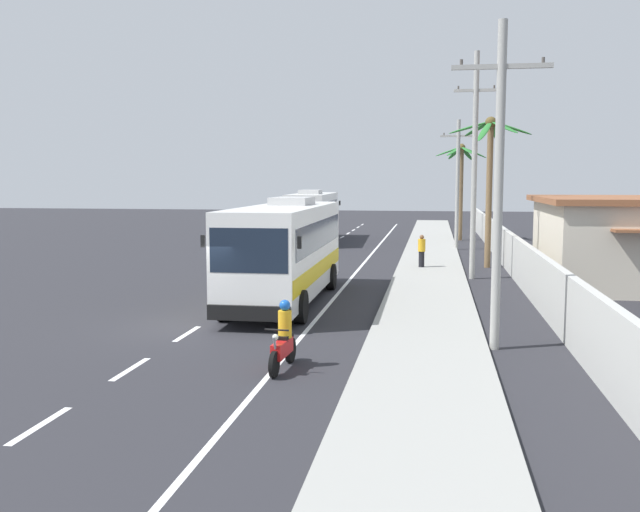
# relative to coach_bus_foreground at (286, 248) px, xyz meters

# --- Properties ---
(ground_plane) EXTENTS (160.00, 160.00, 0.00)m
(ground_plane) POSITION_rel_coach_bus_foreground_xyz_m (-1.70, -4.76, -1.95)
(ground_plane) COLOR #28282D
(sidewalk_kerb) EXTENTS (3.20, 90.00, 0.14)m
(sidewalk_kerb) POSITION_rel_coach_bus_foreground_xyz_m (5.10, 5.24, -1.88)
(sidewalk_kerb) COLOR #999993
(sidewalk_kerb) RESTS_ON ground
(lane_markings) EXTENTS (3.47, 71.00, 0.01)m
(lane_markings) POSITION_rel_coach_bus_foreground_xyz_m (0.35, 10.02, -1.95)
(lane_markings) COLOR white
(lane_markings) RESTS_ON ground
(boundary_wall) EXTENTS (0.24, 60.00, 1.88)m
(boundary_wall) POSITION_rel_coach_bus_foreground_xyz_m (8.90, 9.24, -1.01)
(boundary_wall) COLOR #B2B2AD
(boundary_wall) RESTS_ON ground
(coach_bus_foreground) EXTENTS (2.99, 10.57, 3.76)m
(coach_bus_foreground) POSITION_rel_coach_bus_foreground_xyz_m (0.00, 0.00, 0.00)
(coach_bus_foreground) COLOR white
(coach_bus_foreground) RESTS_ON ground
(coach_bus_far_lane) EXTENTS (3.32, 11.11, 3.70)m
(coach_bus_far_lane) POSITION_rel_coach_bus_foreground_xyz_m (-3.27, 24.64, -0.03)
(coach_bus_far_lane) COLOR white
(coach_bus_far_lane) RESTS_ON ground
(motorcycle_beside_bus) EXTENTS (0.56, 1.96, 1.62)m
(motorcycle_beside_bus) POSITION_rel_coach_bus_foreground_xyz_m (1.83, -8.86, -1.29)
(motorcycle_beside_bus) COLOR black
(motorcycle_beside_bus) RESTS_ON ground
(pedestrian_near_kerb) EXTENTS (0.36, 0.36, 1.58)m
(pedestrian_near_kerb) POSITION_rel_coach_bus_foreground_xyz_m (4.69, 9.95, -0.99)
(pedestrian_near_kerb) COLOR black
(pedestrian_near_kerb) RESTS_ON sidewalk_kerb
(utility_pole_nearest) EXTENTS (2.49, 0.24, 8.39)m
(utility_pole_nearest) POSITION_rel_coach_bus_foreground_xyz_m (6.87, -6.09, 2.46)
(utility_pole_nearest) COLOR #9E9E99
(utility_pole_nearest) RESTS_ON ground
(utility_pole_mid) EXTENTS (1.91, 0.24, 9.94)m
(utility_pole_mid) POSITION_rel_coach_bus_foreground_xyz_m (6.97, 7.14, 3.18)
(utility_pole_mid) COLOR #9E9E99
(utility_pole_mid) RESTS_ON ground
(utility_pole_far) EXTENTS (2.24, 0.24, 8.11)m
(utility_pole_far) POSITION_rel_coach_bus_foreground_xyz_m (6.67, 20.37, 2.31)
(utility_pole_far) COLOR #9E9E99
(utility_pole_far) RESTS_ON ground
(palm_nearest) EXTENTS (3.69, 3.45, 6.99)m
(palm_nearest) POSITION_rel_coach_bus_foreground_xyz_m (7.11, 27.43, 2.78)
(palm_nearest) COLOR brown
(palm_nearest) RESTS_ON ground
(palm_second) EXTENTS (4.13, 3.63, 7.51)m
(palm_second) POSITION_rel_coach_bus_foreground_xyz_m (7.94, 11.44, 3.41)
(palm_second) COLOR brown
(palm_second) RESTS_ON ground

